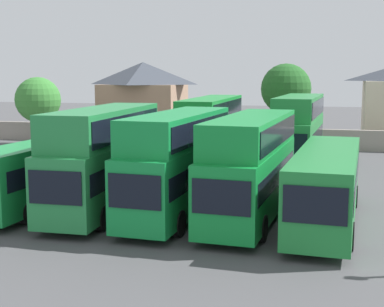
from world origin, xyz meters
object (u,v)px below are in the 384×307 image
at_px(bus_1, 46,170).
at_px(bus_2, 104,154).
at_px(bus_3, 178,158).
at_px(bus_9, 299,128).
at_px(bus_7, 211,127).
at_px(bus_5, 327,182).
at_px(bus_6, 162,137).
at_px(tree_behind_wall, 38,100).
at_px(house_terrace_left, 143,98).
at_px(bus_8, 262,139).
at_px(bus_4, 251,162).
at_px(tree_left_of_lot, 286,89).

bearing_deg(bus_1, bus_2, 89.98).
bearing_deg(bus_1, bus_3, 92.25).
distance_m(bus_2, bus_9, 16.93).
relative_size(bus_2, bus_7, 0.85).
relative_size(bus_2, bus_5, 0.87).
bearing_deg(bus_9, bus_6, -88.48).
relative_size(bus_2, bus_6, 0.93).
distance_m(bus_1, tree_behind_wall, 25.16).
height_order(bus_1, bus_3, bus_3).
distance_m(bus_2, house_terrace_left, 33.61).
bearing_deg(bus_9, bus_7, -88.23).
height_order(bus_8, bus_9, bus_9).
relative_size(bus_2, bus_4, 0.97).
height_order(bus_4, house_terrace_left, house_terrace_left).
height_order(bus_3, house_terrace_left, house_terrace_left).
relative_size(bus_3, bus_8, 0.98).
relative_size(bus_3, tree_left_of_lot, 1.36).
bearing_deg(bus_2, bus_4, 90.56).
bearing_deg(bus_1, tree_left_of_lot, 164.23).
distance_m(bus_7, bus_9, 6.28).
bearing_deg(bus_3, bus_9, 165.63).
xyz_separation_m(bus_3, bus_4, (3.39, 0.23, -0.05)).
bearing_deg(bus_4, bus_8, -171.45).
xyz_separation_m(bus_4, bus_7, (-5.09, 14.63, 0.07)).
bearing_deg(bus_8, bus_9, 89.87).
xyz_separation_m(bus_3, bus_5, (6.75, 0.22, -0.83)).
height_order(bus_6, tree_left_of_lot, tree_left_of_lot).
height_order(bus_5, bus_9, bus_9).
height_order(bus_4, bus_8, bus_4).
xyz_separation_m(bus_2, bus_3, (3.67, 0.05, -0.09)).
distance_m(bus_1, bus_9, 18.58).
xyz_separation_m(bus_7, bus_9, (6.28, -0.13, 0.11)).
bearing_deg(tree_left_of_lot, bus_1, -109.23).
relative_size(bus_4, bus_7, 0.88).
bearing_deg(tree_behind_wall, bus_7, -21.20).
xyz_separation_m(bus_1, bus_3, (6.90, -0.15, 0.85)).
relative_size(bus_6, bus_8, 1.05).
distance_m(bus_9, tree_behind_wall, 25.17).
xyz_separation_m(bus_6, bus_8, (7.55, -0.28, 0.04)).
relative_size(bus_3, house_terrace_left, 1.19).
bearing_deg(tree_behind_wall, bus_2, -53.97).
bearing_deg(bus_6, bus_8, 90.28).
bearing_deg(tree_behind_wall, house_terrace_left, 57.82).
bearing_deg(tree_behind_wall, bus_6, -25.82).
distance_m(house_terrace_left, tree_behind_wall, 12.35).
bearing_deg(bus_7, bus_6, -91.91).
distance_m(bus_6, tree_behind_wall, 15.78).
distance_m(bus_3, bus_9, 15.42).
height_order(bus_6, bus_8, bus_8).
height_order(bus_1, bus_7, bus_7).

